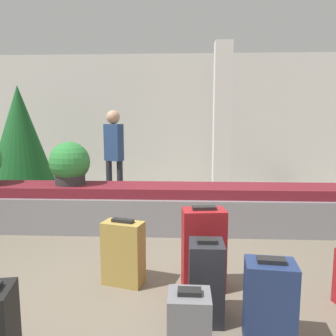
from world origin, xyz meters
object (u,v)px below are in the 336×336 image
Objects in this scene: suitcase_5 at (123,253)px; potted_plant_1 at (70,164)px; traveler_0 at (114,149)px; decorated_tree at (20,139)px; suitcase_7 at (189,327)px; suitcase_1 at (204,249)px; suitcase_4 at (206,281)px; suitcase_6 at (269,303)px; pillar at (222,119)px.

suitcase_5 is 2.10m from potted_plant_1.
decorated_tree is at bearing -163.60° from traveler_0.
potted_plant_1 is at bearing 122.57° from suitcase_7.
suitcase_1 reaches higher than suitcase_4.
suitcase_7 is 0.28× the size of traveler_0.
suitcase_4 is 1.06× the size of suitcase_6.
suitcase_6 is at bearing -48.20° from potted_plant_1.
traveler_0 is at bearing 122.33° from suitcase_6.
pillar is 5.19× the size of potted_plant_1.
pillar is at bearing 45.85° from potted_plant_1.
suitcase_5 is at bearing 168.71° from suitcase_1.
suitcase_5 is 1.17m from suitcase_7.
pillar is at bearing 87.52° from suitcase_5.
suitcase_1 reaches higher than suitcase_5.
suitcase_4 is 1.35× the size of suitcase_7.
suitcase_7 is 3.24m from potted_plant_1.
traveler_0 is (-1.44, 3.52, 0.73)m from suitcase_4.
suitcase_6 is 0.36× the size of traveler_0.
suitcase_1 is 0.35× the size of decorated_tree.
suitcase_4 is (-0.01, -0.49, -0.06)m from suitcase_1.
suitcase_5 reaches higher than suitcase_6.
decorated_tree is at bearing 138.52° from suitcase_6.
decorated_tree reaches higher than suitcase_5.
decorated_tree reaches higher than suitcase_1.
suitcase_1 is at bearing -45.22° from decorated_tree.
suitcase_1 is 0.75m from suitcase_5.
suitcase_7 is 0.79× the size of potted_plant_1.
pillar is 5.21m from suitcase_6.
potted_plant_1 reaches higher than suitcase_6.
pillar reaches higher than suitcase_7.
traveler_0 is at bearing 112.45° from suitcase_4.
traveler_0 is (-1.45, 3.03, 0.67)m from suitcase_1.
suitcase_6 is 0.28× the size of decorated_tree.
traveler_0 is 1.95m from decorated_tree.
pillar reaches higher than suitcase_5.
suitcase_1 reaches higher than suitcase_7.
suitcase_7 is (-0.14, -0.44, -0.09)m from suitcase_4.
suitcase_6 is at bearing -36.77° from traveler_0.
suitcase_4 is 1.06× the size of potted_plant_1.
potted_plant_1 is (-1.82, 2.24, 0.61)m from suitcase_4.
decorated_tree is at bearing -167.27° from pillar.
suitcase_6 is 0.59m from suitcase_7.
traveler_0 reaches higher than suitcase_7.
pillar is 6.59× the size of suitcase_7.
traveler_0 reaches higher than suitcase_4.
suitcase_4 reaches higher than suitcase_7.
decorated_tree reaches higher than suitcase_6.
potted_plant_1 is at bearing -46.72° from decorated_tree.
suitcase_4 reaches higher than suitcase_6.
pillar is at bearing 93.45° from suitcase_6.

